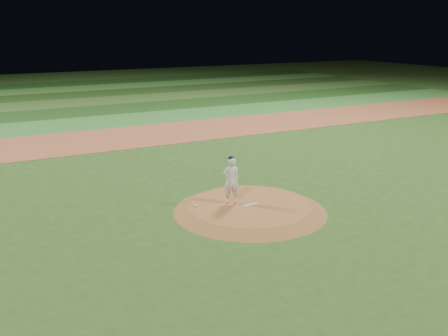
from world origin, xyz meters
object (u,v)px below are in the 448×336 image
Objects in this scene: pitching_rubber at (250,205)px; pitcher_on_mound at (231,180)px; pitchers_mound at (250,208)px; rosin_bag at (195,206)px.

pitcher_on_mound reaches higher than pitching_rubber.
pitchers_mound is at bearing -43.53° from pitcher_on_mound.
rosin_bag reaches higher than pitchers_mound.
pitchers_mound is 0.16m from pitching_rubber.
pitcher_on_mound is (1.32, -0.23, 0.83)m from rosin_bag.
pitching_rubber is 1.12m from pitcher_on_mound.
rosin_bag reaches higher than pitching_rubber.
pitchers_mound is 3.15× the size of pitcher_on_mound.
rosin_bag is at bearing 170.23° from pitcher_on_mound.
pitching_rubber is 1.97m from rosin_bag.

